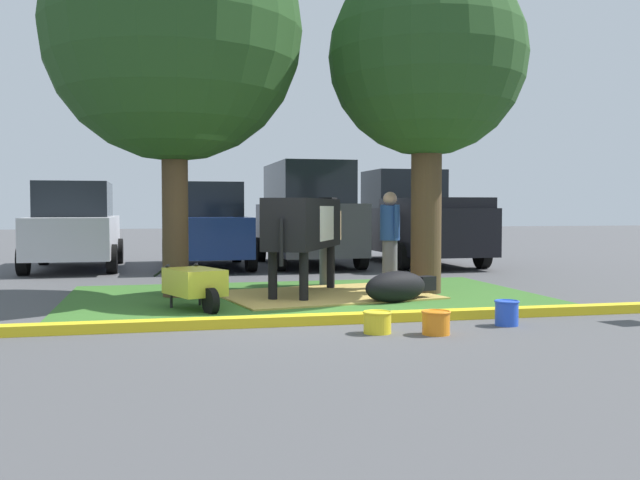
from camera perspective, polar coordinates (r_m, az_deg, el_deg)
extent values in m
plane|color=#4C4C4F|center=(9.58, -1.58, -5.97)|extent=(80.00, 80.00, 0.00)
cube|color=#386B28|center=(11.25, -1.07, -4.64)|extent=(7.45, 4.72, 0.02)
cube|color=yellow|center=(8.82, 2.33, -6.32)|extent=(8.65, 0.24, 0.12)
cube|color=tan|center=(11.38, 0.34, -4.47)|extent=(3.60, 2.97, 0.04)
cylinder|color=#4C3823|center=(11.43, -11.61, 2.33)|extent=(0.41, 0.41, 2.77)
sphere|color=#23471E|center=(11.75, -11.74, 16.11)|extent=(4.05, 4.05, 4.05)
cylinder|color=#4C3823|center=(11.79, 8.56, 2.36)|extent=(0.50, 0.50, 2.77)
sphere|color=#23471E|center=(12.05, 8.65, 14.42)|extent=(3.23, 3.23, 3.23)
cube|color=black|center=(11.43, -1.33, 1.35)|extent=(1.68, 2.36, 0.80)
cube|color=white|center=(11.57, -1.13, 1.37)|extent=(1.05, 1.13, 0.56)
cylinder|color=black|center=(12.71, 0.29, 1.93)|extent=(0.58, 0.71, 0.58)
cube|color=black|center=(13.02, 0.63, 2.74)|extent=(0.43, 0.51, 0.32)
cube|color=white|center=(13.21, 0.84, 2.57)|extent=(0.23, 0.20, 0.20)
cylinder|color=black|center=(12.36, -1.34, -2.21)|extent=(0.14, 0.14, 0.78)
cylinder|color=black|center=(12.24, 0.87, -2.26)|extent=(0.14, 0.14, 0.78)
cylinder|color=black|center=(10.72, -3.84, -2.96)|extent=(0.14, 0.14, 0.78)
cylinder|color=black|center=(10.58, -1.31, -3.03)|extent=(0.14, 0.14, 0.78)
cylinder|color=black|center=(10.28, -3.14, -0.19)|extent=(0.06, 0.06, 0.70)
ellipsoid|color=black|center=(10.69, 6.13, -3.79)|extent=(1.20, 0.85, 0.48)
cube|color=black|center=(11.08, 8.50, -3.47)|extent=(0.33, 0.29, 0.22)
cube|color=silver|center=(11.16, 8.95, -3.43)|extent=(0.09, 0.12, 0.16)
cylinder|color=black|center=(11.07, 6.90, -4.51)|extent=(0.36, 0.22, 0.10)
cylinder|color=slate|center=(12.24, 5.65, -2.05)|extent=(0.26, 0.26, 0.87)
cylinder|color=#23478C|center=(12.21, 5.67, 1.39)|extent=(0.34, 0.34, 0.60)
sphere|color=tan|center=(12.20, 5.67, 3.34)|extent=(0.24, 0.24, 0.24)
cylinder|color=#23478C|center=(12.02, 6.22, 1.51)|extent=(0.09, 0.09, 0.57)
cylinder|color=#23478C|center=(12.39, 5.12, 1.55)|extent=(0.09, 0.09, 0.57)
cylinder|color=slate|center=(12.88, 0.54, -1.95)|extent=(0.26, 0.26, 0.81)
cylinder|color=#9E7F5B|center=(12.85, 0.54, 1.08)|extent=(0.34, 0.34, 0.55)
sphere|color=#8C664C|center=(12.84, 0.54, 2.80)|extent=(0.22, 0.22, 0.22)
cylinder|color=#9E7F5B|center=(12.83, 1.52, 1.20)|extent=(0.09, 0.09, 0.53)
cylinder|color=#9E7F5B|center=(12.86, -0.44, 1.20)|extent=(0.09, 0.09, 0.53)
cube|color=gold|center=(10.00, -10.09, -3.34)|extent=(0.89, 1.06, 0.36)
cylinder|color=black|center=(9.58, -8.82, -4.92)|extent=(0.23, 0.37, 0.36)
cylinder|color=black|center=(10.39, -9.67, -4.66)|extent=(0.04, 0.04, 0.24)
cylinder|color=black|center=(10.22, -11.91, -4.81)|extent=(0.04, 0.04, 0.24)
cylinder|color=black|center=(10.67, -10.49, -2.32)|extent=(0.24, 0.51, 0.23)
cylinder|color=black|center=(10.49, -12.68, -2.42)|extent=(0.24, 0.51, 0.23)
cylinder|color=yellow|center=(8.12, 4.65, -6.68)|extent=(0.32, 0.32, 0.24)
torus|color=yellow|center=(8.11, 4.65, -5.84)|extent=(0.34, 0.34, 0.02)
cylinder|color=orange|center=(8.13, 9.34, -6.64)|extent=(0.31, 0.31, 0.26)
torus|color=orange|center=(8.11, 9.35, -5.74)|extent=(0.33, 0.33, 0.02)
cylinder|color=blue|center=(8.91, 14.83, -5.75)|extent=(0.28, 0.28, 0.29)
torus|color=blue|center=(8.89, 14.84, -4.81)|extent=(0.30, 0.30, 0.02)
cube|color=silver|center=(17.41, -19.15, 0.31)|extent=(1.82, 4.41, 0.90)
cube|color=black|center=(17.40, -19.19, 3.11)|extent=(1.59, 2.21, 0.80)
cylinder|color=black|center=(18.96, -21.39, -0.91)|extent=(0.22, 0.64, 0.64)
cylinder|color=black|center=(18.79, -15.95, -0.86)|extent=(0.22, 0.64, 0.64)
cylinder|color=black|center=(16.14, -22.83, -1.53)|extent=(0.22, 0.64, 0.64)
cylinder|color=black|center=(15.94, -16.43, -1.48)|extent=(0.22, 0.64, 0.64)
cube|color=navy|center=(17.17, -9.20, 0.39)|extent=(1.82, 4.41, 0.90)
cube|color=black|center=(17.15, -9.22, 3.23)|extent=(1.59, 2.21, 0.80)
cylinder|color=black|center=(18.58, -12.27, -0.86)|extent=(0.22, 0.64, 0.64)
cylinder|color=black|center=(18.69, -6.75, -0.80)|extent=(0.22, 0.64, 0.64)
cylinder|color=black|center=(15.72, -12.10, -1.48)|extent=(0.22, 0.64, 0.64)
cylinder|color=black|center=(15.86, -5.58, -1.40)|extent=(0.22, 0.64, 0.64)
cube|color=#3D3D42|center=(17.48, -1.05, 0.95)|extent=(1.92, 4.61, 1.20)
cube|color=black|center=(17.49, -1.05, 4.56)|extent=(1.69, 3.21, 1.00)
cylinder|color=black|center=(18.81, -4.84, -0.77)|extent=(0.22, 0.64, 0.64)
cylinder|color=black|center=(19.18, 0.78, -0.69)|extent=(0.22, 0.64, 0.64)
cylinder|color=black|center=(15.87, -3.26, -1.39)|extent=(0.22, 0.64, 0.64)
cylinder|color=black|center=(16.30, 3.33, -1.28)|extent=(0.22, 0.64, 0.64)
cube|color=black|center=(18.23, 7.72, 0.84)|extent=(2.02, 5.41, 1.10)
cube|color=black|center=(19.12, 6.73, 4.08)|extent=(1.85, 1.81, 1.00)
cube|color=black|center=(17.10, 9.20, 2.96)|extent=(1.91, 2.71, 0.24)
cylinder|color=black|center=(19.60, 3.14, -0.62)|extent=(0.22, 0.64, 0.64)
cylinder|color=black|center=(20.25, 8.58, -0.54)|extent=(0.22, 0.64, 0.64)
cylinder|color=black|center=(16.27, 6.63, -1.31)|extent=(0.22, 0.64, 0.64)
cylinder|color=black|center=(17.05, 12.97, -1.17)|extent=(0.22, 0.64, 0.64)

